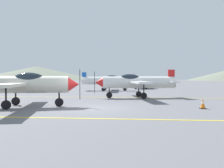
{
  "coord_description": "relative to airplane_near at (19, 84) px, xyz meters",
  "views": [
    {
      "loc": [
        2.68,
        -14.18,
        1.88
      ],
      "look_at": [
        0.36,
        10.0,
        1.2
      ],
      "focal_mm": 38.1,
      "sensor_mm": 36.0,
      "label": 1
    }
  ],
  "objects": [
    {
      "name": "hill_left",
      "position": [
        -63.59,
        151.75,
        3.42
      ],
      "size": [
        88.03,
        88.03,
        9.78
      ],
      "primitive_type": "cone",
      "color": "slate",
      "rests_on": "ground_plane"
    },
    {
      "name": "ground_plane",
      "position": [
        4.56,
        -0.1,
        -1.46
      ],
      "size": [
        400.0,
        400.0,
        0.0
      ],
      "primitive_type": "plane",
      "color": "slate"
    },
    {
      "name": "apron_line_near",
      "position": [
        4.56,
        -3.69,
        -1.46
      ],
      "size": [
        80.0,
        0.16,
        0.01
      ],
      "primitive_type": "cube",
      "color": "yellow",
      "rests_on": "ground_plane"
    },
    {
      "name": "traffic_cone_front",
      "position": [
        11.31,
        0.36,
        -1.18
      ],
      "size": [
        0.36,
        0.36,
        0.59
      ],
      "color": "black",
      "rests_on": "ground_plane"
    },
    {
      "name": "car_sedan",
      "position": [
        8.77,
        25.18,
        -0.62
      ],
      "size": [
        3.43,
        4.66,
        1.62
      ],
      "color": "#3372BF",
      "rests_on": "ground_plane"
    },
    {
      "name": "airplane_mid",
      "position": [
        7.34,
        7.57,
        0.0
      ],
      "size": [
        7.6,
        8.68,
        2.6
      ],
      "color": "white",
      "rests_on": "ground_plane"
    },
    {
      "name": "airplane_far",
      "position": [
        3.41,
        19.05,
        0.0
      ],
      "size": [
        7.53,
        8.67,
        2.6
      ],
      "color": "white",
      "rests_on": "ground_plane"
    },
    {
      "name": "airplane_near",
      "position": [
        0.0,
        0.0,
        0.0
      ],
      "size": [
        7.61,
        8.65,
        2.6
      ],
      "color": "silver",
      "rests_on": "ground_plane"
    },
    {
      "name": "apron_line_far",
      "position": [
        4.56,
        7.67,
        -1.46
      ],
      "size": [
        80.0,
        0.16,
        0.01
      ],
      "primitive_type": "cube",
      "color": "yellow",
      "rests_on": "ground_plane"
    }
  ]
}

